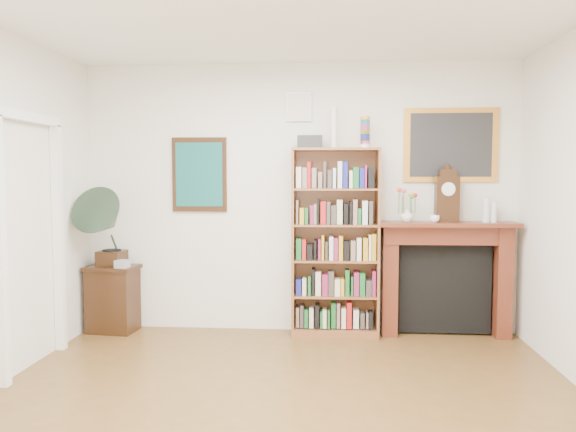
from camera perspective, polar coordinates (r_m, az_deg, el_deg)
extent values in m
cube|color=silver|center=(5.88, 1.10, 1.79)|extent=(4.50, 0.01, 2.80)
cube|color=silver|center=(0.96, -15.64, -10.76)|extent=(4.50, 0.01, 2.80)
cube|color=white|center=(4.85, -27.25, -3.33)|extent=(0.08, 0.08, 2.10)
cube|color=white|center=(5.67, -22.29, -2.16)|extent=(0.08, 0.08, 2.10)
cube|color=white|center=(5.24, -24.93, 9.11)|extent=(0.08, 1.02, 0.08)
cube|color=black|center=(6.01, -8.99, 4.18)|extent=(0.58, 0.03, 0.78)
cube|color=#115252|center=(5.99, -9.03, 4.18)|extent=(0.50, 0.01, 0.67)
cube|color=white|center=(5.90, 1.10, 11.04)|extent=(0.26, 0.03, 0.30)
cube|color=silver|center=(5.88, 1.09, 11.06)|extent=(0.22, 0.01, 0.26)
cube|color=gold|center=(5.99, 16.19, 6.94)|extent=(0.95, 0.03, 0.75)
cube|color=#262628|center=(5.97, 16.23, 6.94)|extent=(0.82, 0.01, 0.65)
cube|color=brown|center=(5.75, 0.54, -2.69)|extent=(0.03, 0.31, 1.92)
cube|color=brown|center=(5.75, 9.07, -2.73)|extent=(0.03, 0.31, 1.92)
cube|color=brown|center=(5.70, 4.87, 6.76)|extent=(0.89, 0.33, 0.03)
cube|color=brown|center=(5.91, 4.76, -11.57)|extent=(0.89, 0.33, 0.08)
cube|color=brown|center=(5.88, 4.80, -2.54)|extent=(0.88, 0.03, 1.92)
cube|color=brown|center=(5.82, 4.78, -8.03)|extent=(0.83, 0.31, 0.02)
cube|color=brown|center=(5.76, 4.80, -4.51)|extent=(0.83, 0.31, 0.02)
cube|color=brown|center=(5.72, 4.82, -0.91)|extent=(0.83, 0.31, 0.02)
cube|color=brown|center=(5.69, 4.84, 2.72)|extent=(0.83, 0.31, 0.02)
cube|color=black|center=(6.23, -17.36, -8.02)|extent=(0.55, 0.42, 0.70)
cube|color=#532213|center=(5.88, 10.25, -6.46)|extent=(0.16, 0.21, 1.13)
cube|color=#532213|center=(6.10, 20.96, -6.28)|extent=(0.16, 0.21, 1.13)
cube|color=#532213|center=(5.90, 15.80, -1.86)|extent=(1.29, 0.24, 0.19)
cube|color=#532213|center=(5.85, 15.90, -0.80)|extent=(1.40, 0.37, 0.04)
cube|color=black|center=(6.05, 15.56, -7.14)|extent=(0.94, 0.09, 0.91)
cube|color=black|center=(6.20, -17.45, -4.09)|extent=(0.27, 0.27, 0.16)
cylinder|color=black|center=(6.18, -17.47, -3.33)|extent=(0.21, 0.21, 0.01)
cone|color=#2C4031|center=(6.01, -18.08, -0.26)|extent=(0.56, 0.67, 0.66)
cube|color=silver|center=(6.01, -16.50, -4.69)|extent=(0.14, 0.14, 0.08)
cube|color=black|center=(5.86, 15.84, 1.65)|extent=(0.23, 0.13, 0.46)
cylinder|color=white|center=(5.80, 15.99, 2.64)|extent=(0.14, 0.02, 0.13)
cube|color=black|center=(5.86, 15.89, 4.18)|extent=(0.17, 0.11, 0.08)
imported|color=silver|center=(5.76, 11.98, 0.07)|extent=(0.17, 0.17, 0.13)
imported|color=white|center=(5.78, 14.68, -0.26)|extent=(0.10, 0.10, 0.07)
cylinder|color=silver|center=(5.93, 19.49, 0.55)|extent=(0.07, 0.07, 0.24)
cylinder|color=silver|center=(5.95, 20.19, 0.35)|extent=(0.06, 0.06, 0.20)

